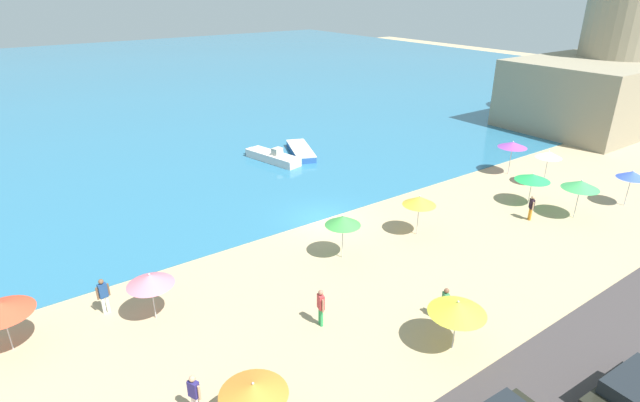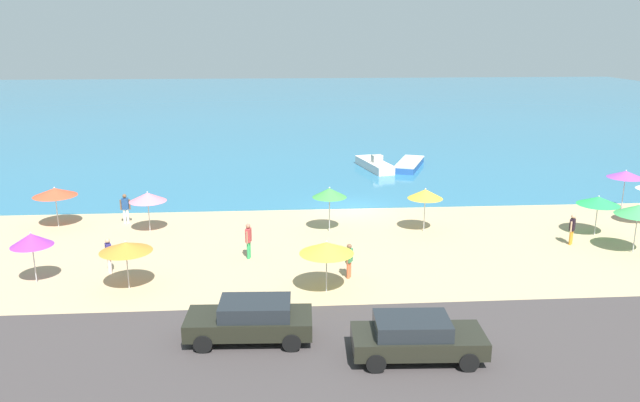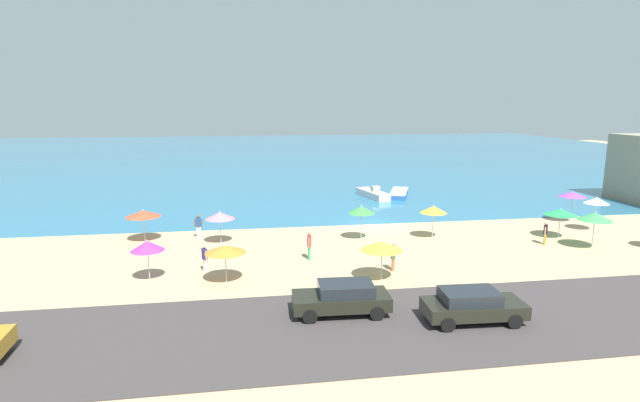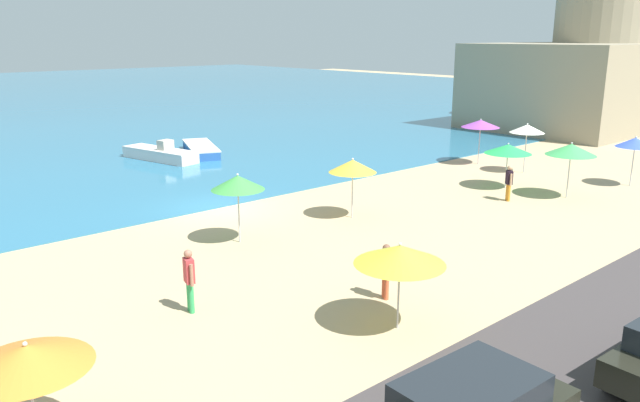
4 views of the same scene
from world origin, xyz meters
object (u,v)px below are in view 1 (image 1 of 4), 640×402
beach_umbrella_7 (1,308)px  skiff_nearshore (273,157)px  bather_2 (103,294)px  beach_umbrella_9 (581,185)px  beach_umbrella_3 (343,221)px  beach_umbrella_10 (632,175)px  bather_3 (531,206)px  bather_0 (194,393)px  skiff_offshore (301,151)px  beach_umbrella_4 (549,155)px  beach_umbrella_6 (150,280)px  beach_umbrella_2 (513,145)px  bather_1 (321,306)px  bather_4 (445,302)px  beach_umbrella_0 (253,389)px  harbor_fortress (604,68)px  beach_umbrella_11 (458,308)px  beach_umbrella_1 (419,201)px  beach_umbrella_8 (533,177)px

beach_umbrella_7 → skiff_nearshore: 24.05m
bather_2 → beach_umbrella_9: bearing=-14.6°
beach_umbrella_3 → beach_umbrella_10: 19.83m
bather_3 → skiff_nearshore: size_ratio=0.28×
bather_0 → skiff_offshore: (18.14, 20.95, -0.58)m
beach_umbrella_7 → beach_umbrella_10: bearing=-12.1°
skiff_offshore → beach_umbrella_9: bearing=-71.1°
beach_umbrella_4 → beach_umbrella_6: size_ratio=1.17×
skiff_offshore → bather_3: bearing=-76.8°
beach_umbrella_2 → bather_2: size_ratio=1.51×
bather_1 → beach_umbrella_6: bearing=140.7°
skiff_offshore → bather_4: bearing=-108.5°
beach_umbrella_0 → beach_umbrella_7: (-5.88, 9.14, 0.13)m
beach_umbrella_6 → harbor_fortress: size_ratio=0.14×
beach_umbrella_7 → bather_1: (10.82, -5.84, -1.01)m
bather_1 → skiff_offshore: bearing=58.5°
bather_2 → harbor_fortress: bearing=4.9°
beach_umbrella_11 → beach_umbrella_3: bearing=84.2°
beach_umbrella_10 → bather_3: beach_umbrella_10 is taller
beach_umbrella_1 → beach_umbrella_6: beach_umbrella_1 is taller
beach_umbrella_9 → bather_1: 18.88m
beach_umbrella_7 → beach_umbrella_8: 29.37m
bather_1 → beach_umbrella_11: bearing=-51.5°
beach_umbrella_4 → beach_umbrella_11: 20.23m
bather_1 → bather_2: (-7.15, 6.17, -0.01)m
beach_umbrella_9 → skiff_offshore: (-6.87, 20.11, -1.86)m
beach_umbrella_7 → bather_2: 3.82m
bather_3 → bather_4: size_ratio=1.01×
beach_umbrella_2 → beach_umbrella_3: bearing=-172.0°
harbor_fortress → beach_umbrella_10: bearing=-147.3°
beach_umbrella_1 → beach_umbrella_2: (12.81, 2.94, 0.20)m
bather_0 → skiff_nearshore: bearing=53.6°
beach_umbrella_10 → beach_umbrella_8: bearing=142.9°
skiff_nearshore → bather_4: bearing=-101.7°
bather_0 → bather_2: bearing=97.3°
beach_umbrella_0 → beach_umbrella_3: (9.15, 7.22, 0.30)m
beach_umbrella_2 → beach_umbrella_3: beach_umbrella_2 is taller
bather_4 → beach_umbrella_1: bearing=52.5°
beach_umbrella_10 → harbor_fortress: size_ratio=0.15×
bather_1 → beach_umbrella_2: bearing=16.2°
beach_umbrella_3 → bather_2: (-11.37, 2.25, -1.20)m
beach_umbrella_11 → harbor_fortress: (38.46, 14.65, 3.64)m
beach_umbrella_3 → beach_umbrella_7: size_ratio=1.05×
beach_umbrella_8 → bather_4: beach_umbrella_8 is taller
beach_umbrella_3 → skiff_nearshore: 16.18m
beach_umbrella_7 → skiff_nearshore: bearing=34.0°
beach_umbrella_3 → skiff_nearshore: (4.87, 15.34, -1.74)m
beach_umbrella_8 → beach_umbrella_10: 6.22m
beach_umbrella_2 → beach_umbrella_11: beach_umbrella_2 is taller
beach_umbrella_6 → bather_3: 22.21m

